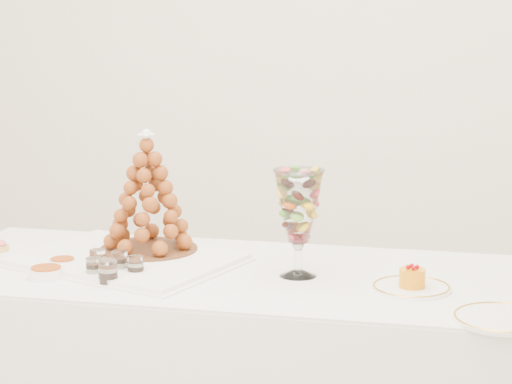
% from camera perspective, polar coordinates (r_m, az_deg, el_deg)
% --- Properties ---
extents(lace_tray, '(0.73, 0.62, 0.02)m').
position_cam_1_polar(lace_tray, '(3.11, -7.42, -3.86)').
color(lace_tray, white).
rests_on(lace_tray, buffet_table).
extents(macaron_vase, '(0.14, 0.14, 0.32)m').
position_cam_1_polar(macaron_vase, '(2.90, 2.45, -0.89)').
color(macaron_vase, white).
rests_on(macaron_vase, buffet_table).
extents(cake_plate, '(0.22, 0.22, 0.01)m').
position_cam_1_polar(cake_plate, '(2.84, 8.87, -5.44)').
color(cake_plate, white).
rests_on(cake_plate, buffet_table).
extents(spare_plate, '(0.26, 0.26, 0.01)m').
position_cam_1_polar(spare_plate, '(2.62, 13.92, -7.05)').
color(spare_plate, white).
rests_on(spare_plate, buffet_table).
extents(pink_tart, '(0.06, 0.06, 0.04)m').
position_cam_1_polar(pink_tart, '(3.33, -14.44, -3.03)').
color(pink_tart, tan).
rests_on(pink_tart, buffet_table).
extents(verrine_a, '(0.06, 0.06, 0.07)m').
position_cam_1_polar(verrine_a, '(3.03, -9.03, -3.88)').
color(verrine_a, white).
rests_on(verrine_a, buffet_table).
extents(verrine_b, '(0.06, 0.06, 0.07)m').
position_cam_1_polar(verrine_b, '(2.98, -7.82, -4.03)').
color(verrine_b, white).
rests_on(verrine_b, buffet_table).
extents(verrine_c, '(0.06, 0.06, 0.06)m').
position_cam_1_polar(verrine_c, '(2.94, -6.89, -4.27)').
color(verrine_c, white).
rests_on(verrine_c, buffet_table).
extents(verrine_d, '(0.05, 0.05, 0.06)m').
position_cam_1_polar(verrine_d, '(2.94, -9.24, -4.34)').
color(verrine_d, white).
rests_on(verrine_d, buffet_table).
extents(verrine_e, '(0.06, 0.06, 0.07)m').
position_cam_1_polar(verrine_e, '(2.88, -8.46, -4.58)').
color(verrine_e, white).
rests_on(verrine_e, buffet_table).
extents(ramekin_back, '(0.08, 0.08, 0.03)m').
position_cam_1_polar(ramekin_back, '(3.09, -11.00, -4.03)').
color(ramekin_back, white).
rests_on(ramekin_back, buffet_table).
extents(ramekin_front, '(0.10, 0.10, 0.03)m').
position_cam_1_polar(ramekin_front, '(2.98, -11.90, -4.57)').
color(ramekin_front, white).
rests_on(ramekin_front, buffet_table).
extents(croquembouche, '(0.31, 0.31, 0.38)m').
position_cam_1_polar(croquembouche, '(3.14, -6.21, 0.02)').
color(croquembouche, brown).
rests_on(croquembouche, lace_tray).
extents(mousse_cake, '(0.07, 0.07, 0.06)m').
position_cam_1_polar(mousse_cake, '(2.83, 8.92, -4.86)').
color(mousse_cake, orange).
rests_on(mousse_cake, cake_plate).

